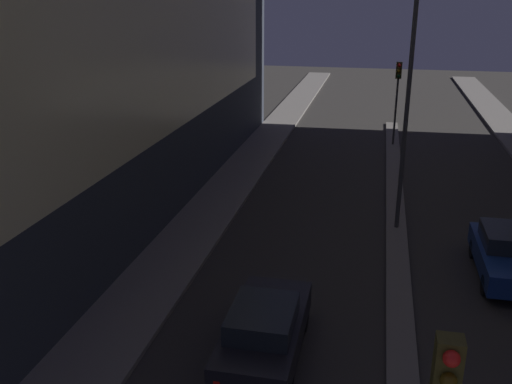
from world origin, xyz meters
name	(u,v)px	position (x,y,z in m)	size (l,w,h in m)	color
median_strip	(396,222)	(0.00, 18.79, 0.06)	(0.75, 35.57, 0.12)	#66605B
traffic_light_mid	(398,85)	(0.00, 30.64, 3.56)	(0.32, 0.42, 4.69)	#383838
street_lamp	(411,60)	(0.00, 18.14, 6.30)	(0.48, 0.48, 9.70)	#383838
car_left_lane	(264,330)	(-3.32, 9.30, 0.78)	(1.77, 4.31, 1.53)	black
car_right_lane	(509,255)	(3.32, 15.02, 0.77)	(1.86, 4.14, 1.52)	navy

